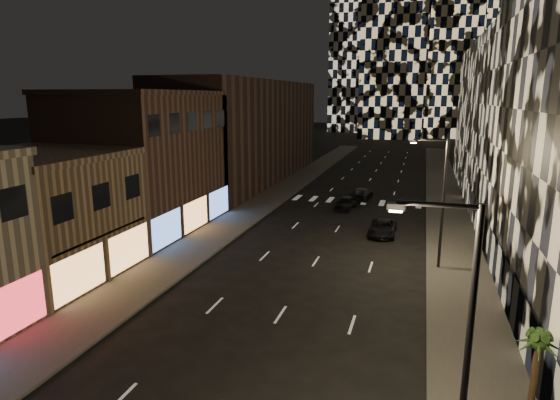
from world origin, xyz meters
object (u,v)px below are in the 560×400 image
Objects in this scene: car_dark_midlane at (346,203)px; palm_tree at (538,348)px; streetlight_near at (460,334)px; car_dark_rightlane at (383,228)px; streetlight_far at (440,195)px; car_dark_oncoming at (361,194)px.

car_dark_midlane is 34.20m from palm_tree.
streetlight_near is 2.41× the size of palm_tree.
streetlight_near is at bearing -81.03° from car_dark_rightlane.
streetlight_near is 5.40m from palm_tree.
streetlight_near and streetlight_far have the same top height.
streetlight_far reaches higher than car_dark_midlane.
car_dark_midlane is at bearing 119.07° from streetlight_far.
streetlight_near is 41.97m from car_dark_oncoming.
car_dark_rightlane is at bearing 107.23° from palm_tree.
car_dark_midlane is 1.07× the size of palm_tree.
car_dark_oncoming is 14.23m from car_dark_rightlane.
streetlight_near reaches higher than car_dark_midlane.
palm_tree is (11.86, -31.98, 2.55)m from car_dark_midlane.
palm_tree is (7.22, -23.26, 2.58)m from car_dark_rightlane.
car_dark_oncoming is at bearing 110.54° from streetlight_far.
palm_tree reaches higher than car_dark_midlane.
streetlight_far is 9.58m from car_dark_rightlane.
car_dark_rightlane is at bearing 98.80° from streetlight_near.
streetlight_near reaches higher than palm_tree.
car_dark_rightlane is at bearing 120.29° from streetlight_far.
palm_tree is at bearing -72.60° from car_dark_rightlane.
palm_tree is at bearing -79.40° from streetlight_far.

